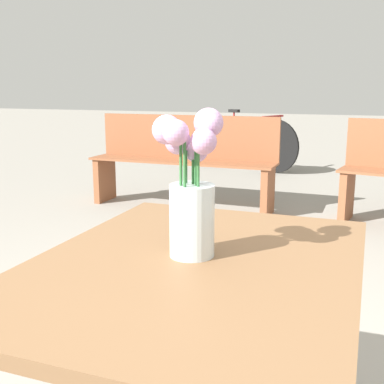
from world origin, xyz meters
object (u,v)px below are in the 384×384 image
object	(u,v)px
flower_vase	(191,193)
bench_near	(184,157)
bicycle	(244,142)
table_front	(196,301)

from	to	relation	value
flower_vase	bench_near	xyz separation A→B (m)	(-1.30, 3.10, -0.39)
bench_near	bicycle	distance (m)	2.32
bench_near	table_front	bearing A→B (deg)	-67.06
table_front	bench_near	distance (m)	3.40
bench_near	bicycle	world-z (taller)	bench_near
table_front	bench_near	xyz separation A→B (m)	(-1.32, 3.13, -0.14)
bench_near	bicycle	bearing A→B (deg)	91.44
bench_near	flower_vase	bearing A→B (deg)	-67.22
table_front	bicycle	distance (m)	5.62
flower_vase	bench_near	bearing A→B (deg)	112.78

